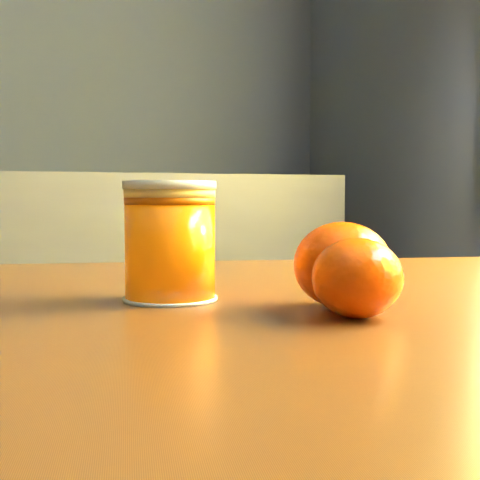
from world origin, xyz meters
name	(u,v)px	position (x,y,z in m)	size (l,w,h in m)	color
table	(277,430)	(1.00, 0.13, 0.67)	(1.11, 0.86, 0.76)	#5B3316
juice_glass	(170,242)	(0.92, 0.18, 0.81)	(0.07, 0.07, 0.09)	#FE6A05
orange_front	(357,278)	(1.03, 0.06, 0.79)	(0.06, 0.06, 0.05)	#FF4B05
orange_back	(342,265)	(1.04, 0.10, 0.79)	(0.07, 0.07, 0.06)	#FF4B05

